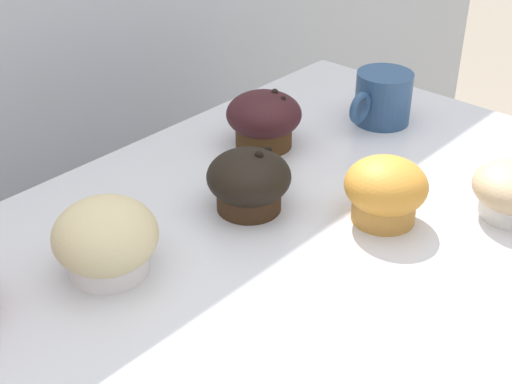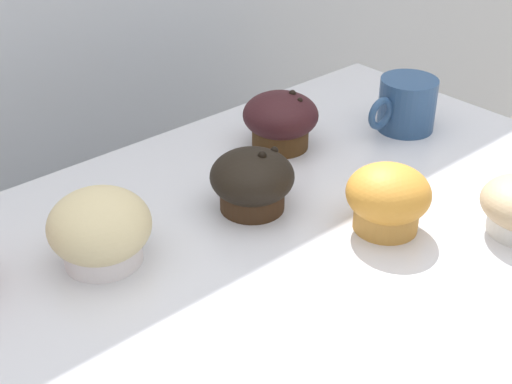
% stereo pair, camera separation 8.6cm
% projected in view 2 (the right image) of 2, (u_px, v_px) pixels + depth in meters
% --- Properties ---
extents(wall_back, '(3.20, 0.10, 1.80)m').
position_uv_depth(wall_back, '(48.00, 89.00, 1.25)').
color(wall_back, silver).
rests_on(wall_back, ground).
extents(muffin_back_left, '(0.11, 0.11, 0.08)m').
position_uv_depth(muffin_back_left, '(252.00, 181.00, 0.90)').
color(muffin_back_left, '#362213').
rests_on(muffin_back_left, display_counter).
extents(muffin_back_right, '(0.12, 0.12, 0.09)m').
position_uv_depth(muffin_back_right, '(100.00, 230.00, 0.80)').
color(muffin_back_right, white).
rests_on(muffin_back_right, display_counter).
extents(muffin_front_left, '(0.11, 0.11, 0.09)m').
position_uv_depth(muffin_front_left, '(281.00, 120.00, 1.04)').
color(muffin_front_left, '#432A14').
rests_on(muffin_front_left, display_counter).
extents(muffin_front_right, '(0.10, 0.10, 0.08)m').
position_uv_depth(muffin_front_right, '(388.00, 198.00, 0.86)').
color(muffin_front_right, '#C48639').
rests_on(muffin_front_right, display_counter).
extents(coffee_cup, '(0.13, 0.09, 0.08)m').
position_uv_depth(coffee_cup, '(406.00, 103.00, 1.09)').
color(coffee_cup, navy).
rests_on(coffee_cup, display_counter).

